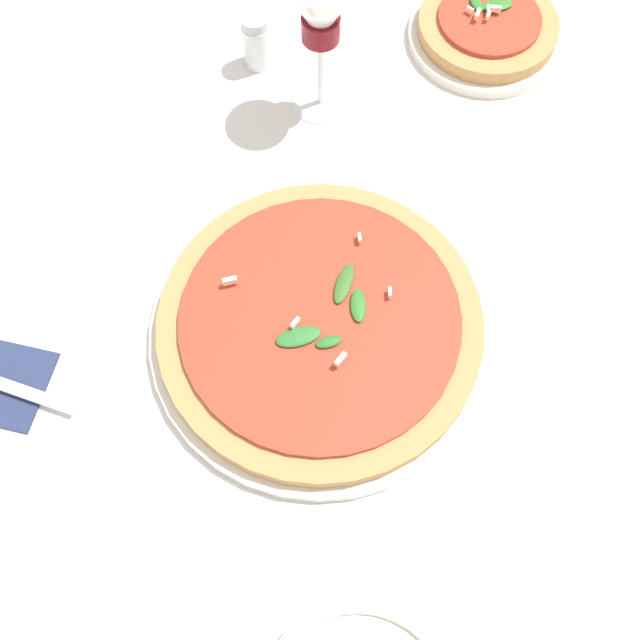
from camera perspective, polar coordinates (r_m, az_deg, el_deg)
The scene contains 5 objects.
ground_plane at distance 0.72m, azimuth -2.40°, elevation -3.44°, with size 6.00×6.00×0.00m, color silver.
pizza_arugula_main at distance 0.72m, azimuth 0.00°, elevation -0.44°, with size 0.33×0.33×0.05m.
pizza_personal_side at distance 0.97m, azimuth 12.59°, elevation 20.79°, with size 0.18×0.18×0.05m.
wine_glass at distance 0.81m, azimuth 0.06°, elevation 22.02°, with size 0.07×0.07×0.17m.
shaker_pepper at distance 0.91m, azimuth -4.86°, elevation 20.40°, with size 0.03×0.03×0.07m.
Camera 1 is at (-0.03, 0.26, 0.67)m, focal length 42.00 mm.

